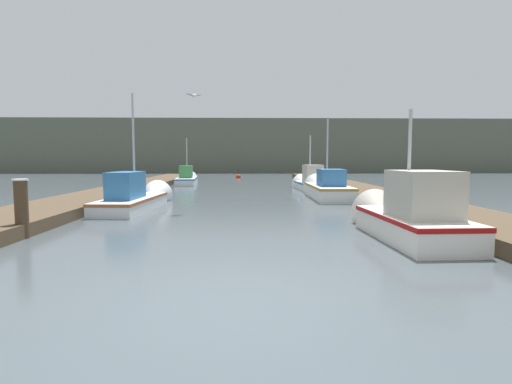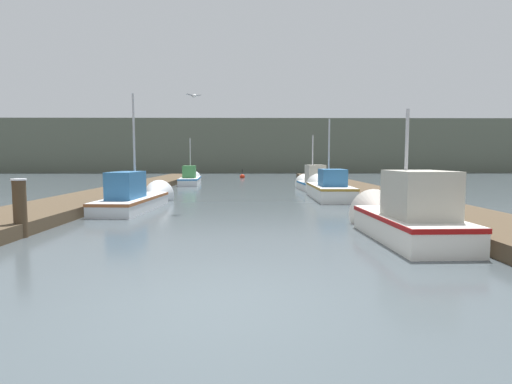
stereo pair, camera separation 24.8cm
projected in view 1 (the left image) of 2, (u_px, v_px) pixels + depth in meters
name	position (u px, v px, depth m)	size (l,w,h in m)	color
ground_plane	(232.00, 303.00, 5.33)	(200.00, 200.00, 0.00)	#424C51
dock_left	(120.00, 192.00, 21.07)	(2.71, 40.00, 0.36)	#4C3D2B
dock_right	(361.00, 191.00, 21.43)	(2.71, 40.00, 0.36)	#4C3D2B
distant_shore_ridge	(244.00, 147.00, 60.06)	(120.00, 16.00, 7.17)	#565B4C
fishing_boat_0	(407.00, 216.00, 9.65)	(1.66, 4.44, 3.50)	silver
fishing_boat_1	(138.00, 197.00, 15.59)	(1.76, 5.95, 4.80)	silver
fishing_boat_2	(326.00, 188.00, 19.59)	(1.68, 5.76, 4.24)	silver
fishing_boat_3	(309.00, 182.00, 24.49)	(1.58, 4.89, 3.71)	silver
fishing_boat_4	(187.00, 179.00, 30.12)	(1.74, 6.04, 3.81)	silver
mooring_piling_0	(22.00, 209.00, 9.57)	(0.35, 0.35, 1.44)	#473523
mooring_piling_1	(438.00, 204.00, 10.59)	(0.25, 0.25, 1.40)	#473523
channel_buoy	(238.00, 177.00, 39.08)	(0.49, 0.49, 0.99)	red
seagull_lead	(194.00, 96.00, 14.42)	(0.54, 0.37, 0.12)	white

